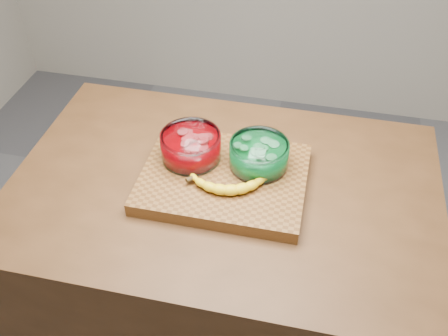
# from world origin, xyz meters

# --- Properties ---
(counter) EXTENTS (1.20, 0.80, 0.90)m
(counter) POSITION_xyz_m (0.00, 0.00, 0.45)
(counter) COLOR #492C16
(counter) RESTS_ON ground
(cutting_board) EXTENTS (0.45, 0.35, 0.04)m
(cutting_board) POSITION_xyz_m (0.00, 0.00, 0.92)
(cutting_board) COLOR brown
(cutting_board) RESTS_ON counter
(bowl_red) EXTENTS (0.17, 0.17, 0.08)m
(bowl_red) POSITION_xyz_m (-0.11, 0.05, 0.98)
(bowl_red) COLOR white
(bowl_red) RESTS_ON cutting_board
(bowl_green) EXTENTS (0.16, 0.16, 0.08)m
(bowl_green) POSITION_xyz_m (0.09, 0.05, 0.98)
(bowl_green) COLOR white
(bowl_green) RESTS_ON cutting_board
(banana) EXTENTS (0.24, 0.14, 0.03)m
(banana) POSITION_xyz_m (0.02, -0.04, 0.96)
(banana) COLOR yellow
(banana) RESTS_ON cutting_board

